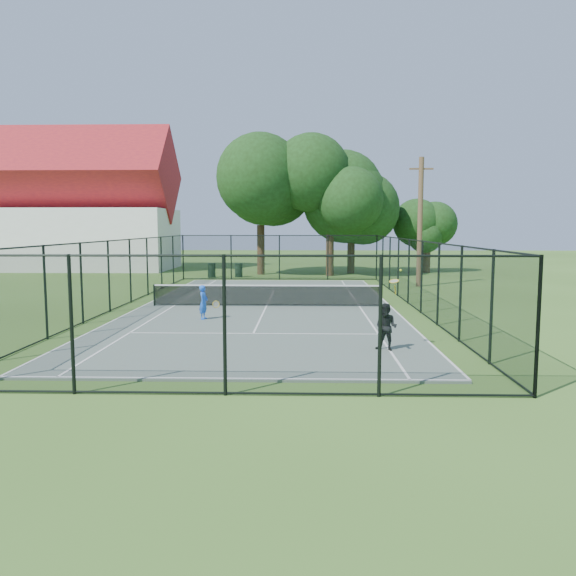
{
  "coord_description": "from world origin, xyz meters",
  "views": [
    {
      "loc": [
        1.67,
        -24.56,
        3.57
      ],
      "look_at": [
        1.04,
        -3.0,
        1.2
      ],
      "focal_mm": 35.0,
      "sensor_mm": 36.0,
      "label": 1
    }
  ],
  "objects_px": {
    "trash_bin_right": "(239,270)",
    "utility_pole": "(420,221)",
    "tennis_net": "(266,294)",
    "player_black": "(386,327)",
    "trash_bin_left": "(212,270)",
    "player_blue": "(204,302)"
  },
  "relations": [
    {
      "from": "trash_bin_left",
      "to": "player_black",
      "type": "height_order",
      "value": "player_black"
    },
    {
      "from": "tennis_net",
      "to": "player_black",
      "type": "xyz_separation_m",
      "value": [
        4.0,
        -8.81,
        0.16
      ]
    },
    {
      "from": "tennis_net",
      "to": "player_blue",
      "type": "height_order",
      "value": "player_blue"
    },
    {
      "from": "tennis_net",
      "to": "player_black",
      "type": "bearing_deg",
      "value": -65.57
    },
    {
      "from": "trash_bin_right",
      "to": "utility_pole",
      "type": "height_order",
      "value": "utility_pole"
    },
    {
      "from": "player_black",
      "to": "tennis_net",
      "type": "bearing_deg",
      "value": 114.43
    },
    {
      "from": "tennis_net",
      "to": "trash_bin_right",
      "type": "relative_size",
      "value": 10.31
    },
    {
      "from": "tennis_net",
      "to": "trash_bin_left",
      "type": "distance_m",
      "value": 15.26
    },
    {
      "from": "tennis_net",
      "to": "utility_pole",
      "type": "xyz_separation_m",
      "value": [
        8.5,
        9.0,
        3.29
      ]
    },
    {
      "from": "tennis_net",
      "to": "player_black",
      "type": "relative_size",
      "value": 4.39
    },
    {
      "from": "player_blue",
      "to": "trash_bin_right",
      "type": "bearing_deg",
      "value": 92.56
    },
    {
      "from": "trash_bin_right",
      "to": "player_black",
      "type": "height_order",
      "value": "player_black"
    },
    {
      "from": "utility_pole",
      "to": "player_blue",
      "type": "bearing_deg",
      "value": -130.31
    },
    {
      "from": "trash_bin_right",
      "to": "utility_pole",
      "type": "relative_size",
      "value": 0.13
    },
    {
      "from": "tennis_net",
      "to": "utility_pole",
      "type": "distance_m",
      "value": 12.81
    },
    {
      "from": "tennis_net",
      "to": "trash_bin_right",
      "type": "bearing_deg",
      "value": 101.27
    },
    {
      "from": "tennis_net",
      "to": "trash_bin_left",
      "type": "height_order",
      "value": "trash_bin_left"
    },
    {
      "from": "trash_bin_right",
      "to": "trash_bin_left",
      "type": "bearing_deg",
      "value": -166.68
    },
    {
      "from": "player_blue",
      "to": "player_black",
      "type": "xyz_separation_m",
      "value": [
        6.15,
        -5.25,
        0.03
      ]
    },
    {
      "from": "trash_bin_right",
      "to": "player_black",
      "type": "xyz_separation_m",
      "value": [
        6.98,
        -23.73,
        0.25
      ]
    },
    {
      "from": "tennis_net",
      "to": "player_blue",
      "type": "bearing_deg",
      "value": -121.12
    },
    {
      "from": "tennis_net",
      "to": "utility_pole",
      "type": "height_order",
      "value": "utility_pole"
    }
  ]
}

